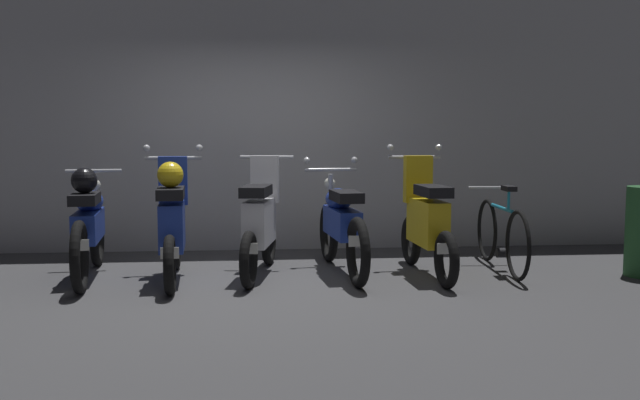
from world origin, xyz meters
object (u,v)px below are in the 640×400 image
motorbike_slot_2 (260,222)px  motorbike_slot_4 (426,222)px  motorbike_slot_0 (88,224)px  motorbike_slot_1 (172,221)px  motorbike_slot_3 (341,224)px  bicycle (501,235)px

motorbike_slot_2 → motorbike_slot_4: bearing=-5.3°
motorbike_slot_0 → motorbike_slot_1: motorbike_slot_1 is taller
motorbike_slot_2 → motorbike_slot_4: size_ratio=0.99×
motorbike_slot_0 → motorbike_slot_2: size_ratio=1.17×
motorbike_slot_2 → motorbike_slot_1: bearing=-167.5°
motorbike_slot_1 → motorbike_slot_3: motorbike_slot_1 is taller
motorbike_slot_3 → bicycle: size_ratio=1.13×
motorbike_slot_3 → bicycle: bearing=0.0°
motorbike_slot_2 → bicycle: (2.47, 0.03, -0.16)m
motorbike_slot_4 → motorbike_slot_2: bearing=174.7°
motorbike_slot_0 → bicycle: (4.12, 0.03, -0.16)m
motorbike_slot_2 → bicycle: motorbike_slot_2 is taller
motorbike_slot_1 → motorbike_slot_4: bearing=0.7°
motorbike_slot_0 → motorbike_slot_2: bearing=0.1°
motorbike_slot_2 → motorbike_slot_3: motorbike_slot_2 is taller
motorbike_slot_3 → motorbike_slot_0: bearing=-179.3°
motorbike_slot_2 → motorbike_slot_3: (0.81, 0.03, -0.03)m
motorbike_slot_0 → motorbike_slot_2: 1.65m
motorbike_slot_0 → motorbike_slot_2: motorbike_slot_2 is taller
motorbike_slot_0 → bicycle: bearing=0.4°
motorbike_slot_0 → motorbike_slot_2: (1.65, 0.00, -0.00)m
motorbike_slot_1 → motorbike_slot_0: bearing=167.6°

